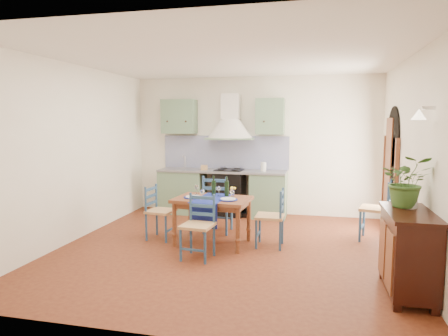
{
  "coord_description": "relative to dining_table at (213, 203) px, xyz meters",
  "views": [
    {
      "loc": [
        1.25,
        -5.64,
        1.91
      ],
      "look_at": [
        -0.12,
        0.3,
        1.19
      ],
      "focal_mm": 32.0,
      "sensor_mm": 36.0,
      "label": 1
    }
  ],
  "objects": [
    {
      "name": "sideboard",
      "position": [
        2.55,
        -1.29,
        -0.13
      ],
      "size": [
        0.5,
        1.05,
        0.94
      ],
      "color": "black",
      "rests_on": "ground"
    },
    {
      "name": "back_wall",
      "position": [
        -0.18,
        2.07,
        0.41
      ],
      "size": [
        5.0,
        0.96,
        2.8
      ],
      "color": "white",
      "rests_on": "ground"
    },
    {
      "name": "chair_left",
      "position": [
        -0.91,
        0.07,
        -0.19
      ],
      "size": [
        0.45,
        0.45,
        0.87
      ],
      "color": "navy",
      "rests_on": "ground"
    },
    {
      "name": "chair_spare",
      "position": [
        2.52,
        0.74,
        -0.13
      ],
      "size": [
        0.56,
        0.56,
        0.99
      ],
      "color": "navy",
      "rests_on": "ground"
    },
    {
      "name": "chair_right",
      "position": [
        0.91,
        0.07,
        -0.18
      ],
      "size": [
        0.42,
        0.42,
        0.89
      ],
      "color": "navy",
      "rests_on": "ground"
    },
    {
      "name": "potted_plant",
      "position": [
        2.55,
        -1.06,
        0.59
      ],
      "size": [
        0.59,
        0.53,
        0.59
      ],
      "primitive_type": "imported",
      "rotation": [
        0.0,
        0.0,
        -0.13
      ],
      "color": "#365C25",
      "rests_on": "sideboard"
    },
    {
      "name": "chair_near",
      "position": [
        -0.03,
        -0.67,
        -0.18
      ],
      "size": [
        0.45,
        0.45,
        0.89
      ],
      "color": "navy",
      "rests_on": "ground"
    },
    {
      "name": "dining_table",
      "position": [
        0.0,
        0.0,
        0.0
      ],
      "size": [
        1.2,
        0.92,
        1.04
      ],
      "color": "brown",
      "rests_on": "ground"
    },
    {
      "name": "ceiling",
      "position": [
        0.29,
        -0.23,
        2.16
      ],
      "size": [
        5.0,
        5.0,
        0.01
      ],
      "primitive_type": "cube",
      "color": "white",
      "rests_on": "back_wall"
    },
    {
      "name": "right_wall",
      "position": [
        2.78,
        0.05,
        0.69
      ],
      "size": [
        0.26,
        5.0,
        2.8
      ],
      "color": "white",
      "rests_on": "ground"
    },
    {
      "name": "floor",
      "position": [
        0.29,
        -0.23,
        -0.64
      ],
      "size": [
        5.0,
        5.0,
        0.0
      ],
      "primitive_type": "plane",
      "color": "#4F1D11",
      "rests_on": "ground"
    },
    {
      "name": "chair_far",
      "position": [
        -0.09,
        0.64,
        -0.13
      ],
      "size": [
        0.47,
        0.47,
        0.99
      ],
      "color": "navy",
      "rests_on": "ground"
    },
    {
      "name": "left_wall",
      "position": [
        -2.21,
        -0.23,
        0.76
      ],
      "size": [
        0.04,
        5.0,
        2.8
      ],
      "primitive_type": "cube",
      "color": "white",
      "rests_on": "ground"
    }
  ]
}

